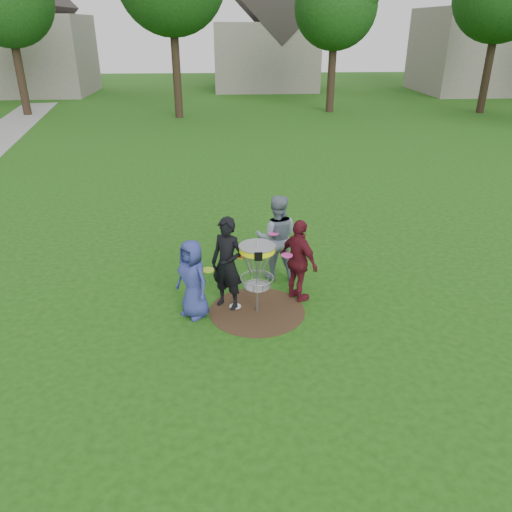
{
  "coord_description": "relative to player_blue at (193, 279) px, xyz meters",
  "views": [
    {
      "loc": [
        -0.55,
        -8.01,
        4.89
      ],
      "look_at": [
        0.0,
        0.3,
        1.0
      ],
      "focal_mm": 35.0,
      "sensor_mm": 36.0,
      "label": 1
    }
  ],
  "objects": [
    {
      "name": "player_maroon",
      "position": [
        1.98,
        0.46,
        0.08
      ],
      "size": [
        0.86,
        1.02,
        1.64
      ],
      "primitive_type": "imported",
      "rotation": [
        0.0,
        0.0,
        2.15
      ],
      "color": "#5B1420",
      "rests_on": "ground"
    },
    {
      "name": "house_row",
      "position": [
        5.94,
        33.12,
        3.4
      ],
      "size": [
        44.5,
        10.65,
        11.62
      ],
      "color": "gray",
      "rests_on": "ground"
    },
    {
      "name": "player_black",
      "position": [
        0.63,
        0.27,
        0.15
      ],
      "size": [
        0.78,
        0.71,
        1.78
      ],
      "primitive_type": "imported",
      "rotation": [
        0.0,
        0.0,
        -0.58
      ],
      "color": "black",
      "rests_on": "ground"
    },
    {
      "name": "ground",
      "position": [
        1.16,
        0.05,
        -0.74
      ],
      "size": [
        100.0,
        100.0,
        0.0
      ],
      "primitive_type": "plane",
      "color": "#19470F",
      "rests_on": "ground"
    },
    {
      "name": "held_discs",
      "position": [
        1.11,
        0.42,
        0.29
      ],
      "size": [
        1.67,
        1.36,
        0.22
      ],
      "color": "#9ED017",
      "rests_on": "ground"
    },
    {
      "name": "disc_on_grass",
      "position": [
        0.75,
        0.23,
        -0.73
      ],
      "size": [
        0.22,
        0.22,
        0.02
      ],
      "primitive_type": "cylinder",
      "color": "silver",
      "rests_on": "ground"
    },
    {
      "name": "dirt_patch",
      "position": [
        1.16,
        0.05,
        -0.74
      ],
      "size": [
        1.8,
        1.8,
        0.01
      ],
      "primitive_type": "cylinder",
      "color": "#47331E",
      "rests_on": "ground"
    },
    {
      "name": "player_blue",
      "position": [
        0.0,
        0.0,
        0.0
      ],
      "size": [
        0.85,
        0.85,
        1.49
      ],
      "primitive_type": "imported",
      "rotation": [
        0.0,
        0.0,
        -0.79
      ],
      "color": "navy",
      "rests_on": "ground"
    },
    {
      "name": "player_grey",
      "position": [
        1.65,
        1.41,
        0.16
      ],
      "size": [
        0.94,
        0.77,
        1.82
      ],
      "primitive_type": "imported",
      "rotation": [
        0.0,
        0.0,
        3.05
      ],
      "color": "slate",
      "rests_on": "ground"
    },
    {
      "name": "disc_golf_basket",
      "position": [
        1.16,
        0.05,
        0.28
      ],
      "size": [
        0.66,
        0.67,
        1.38
      ],
      "color": "#9EA0A5",
      "rests_on": "ground"
    }
  ]
}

